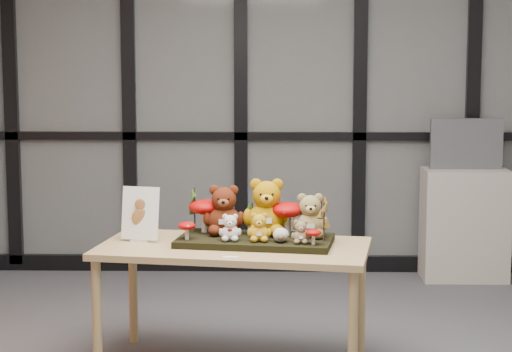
{
  "coord_description": "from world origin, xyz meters",
  "views": [
    {
      "loc": [
        -0.2,
        -4.55,
        1.7
      ],
      "look_at": [
        -0.29,
        0.24,
        1.05
      ],
      "focal_mm": 65.0,
      "sensor_mm": 36.0,
      "label": 1
    }
  ],
  "objects_px": {
    "diorama_tray": "(255,241)",
    "bear_beige_small": "(301,231)",
    "mushroom_back_left": "(205,214)",
    "cabinet": "(464,224)",
    "bear_pooh_yellow": "(267,204)",
    "plush_cream_hedgehog": "(281,234)",
    "sign_holder": "(140,216)",
    "mushroom_back_right": "(287,217)",
    "mushroom_front_left": "(187,230)",
    "display_table": "(234,258)",
    "bear_brown_medium": "(224,207)",
    "bear_white_bow": "(230,226)",
    "monitor": "(466,144)",
    "bear_small_yellow": "(259,226)",
    "bear_tan_back": "(310,213)"
  },
  "relations": [
    {
      "from": "cabinet",
      "to": "bear_pooh_yellow",
      "type": "bearing_deg",
      "value": -128.23
    },
    {
      "from": "bear_pooh_yellow",
      "to": "cabinet",
      "type": "bearing_deg",
      "value": 60.86
    },
    {
      "from": "bear_brown_medium",
      "to": "bear_small_yellow",
      "type": "bearing_deg",
      "value": -34.74
    },
    {
      "from": "mushroom_front_left",
      "to": "plush_cream_hedgehog",
      "type": "bearing_deg",
      "value": -7.14
    },
    {
      "from": "cabinet",
      "to": "monitor",
      "type": "relative_size",
      "value": 1.56
    },
    {
      "from": "diorama_tray",
      "to": "bear_brown_medium",
      "type": "distance_m",
      "value": 0.26
    },
    {
      "from": "mushroom_back_right",
      "to": "monitor",
      "type": "height_order",
      "value": "monitor"
    },
    {
      "from": "bear_pooh_yellow",
      "to": "mushroom_back_right",
      "type": "distance_m",
      "value": 0.13
    },
    {
      "from": "bear_pooh_yellow",
      "to": "mushroom_front_left",
      "type": "height_order",
      "value": "bear_pooh_yellow"
    },
    {
      "from": "mushroom_back_right",
      "to": "cabinet",
      "type": "relative_size",
      "value": 0.24
    },
    {
      "from": "display_table",
      "to": "plush_cream_hedgehog",
      "type": "xyz_separation_m",
      "value": [
        0.25,
        -0.08,
        0.14
      ]
    },
    {
      "from": "mushroom_front_left",
      "to": "mushroom_back_left",
      "type": "bearing_deg",
      "value": 67.55
    },
    {
      "from": "bear_beige_small",
      "to": "sign_holder",
      "type": "xyz_separation_m",
      "value": [
        -0.86,
        0.2,
        0.04
      ]
    },
    {
      "from": "bear_white_bow",
      "to": "sign_holder",
      "type": "relative_size",
      "value": 0.53
    },
    {
      "from": "bear_pooh_yellow",
      "to": "plush_cream_hedgehog",
      "type": "relative_size",
      "value": 4.07
    },
    {
      "from": "mushroom_front_left",
      "to": "display_table",
      "type": "bearing_deg",
      "value": 3.81
    },
    {
      "from": "diorama_tray",
      "to": "bear_beige_small",
      "type": "xyz_separation_m",
      "value": [
        0.24,
        -0.14,
        0.08
      ]
    },
    {
      "from": "monitor",
      "to": "display_table",
      "type": "bearing_deg",
      "value": -129.41
    },
    {
      "from": "display_table",
      "to": "mushroom_front_left",
      "type": "distance_m",
      "value": 0.29
    },
    {
      "from": "diorama_tray",
      "to": "sign_holder",
      "type": "height_order",
      "value": "sign_holder"
    },
    {
      "from": "bear_pooh_yellow",
      "to": "sign_holder",
      "type": "height_order",
      "value": "bear_pooh_yellow"
    },
    {
      "from": "plush_cream_hedgehog",
      "to": "diorama_tray",
      "type": "bearing_deg",
      "value": 149.12
    },
    {
      "from": "bear_white_bow",
      "to": "mushroom_back_left",
      "type": "height_order",
      "value": "mushroom_back_left"
    },
    {
      "from": "bear_small_yellow",
      "to": "bear_tan_back",
      "type": "bearing_deg",
      "value": 32.02
    },
    {
      "from": "display_table",
      "to": "bear_small_yellow",
      "type": "distance_m",
      "value": 0.24
    },
    {
      "from": "bear_pooh_yellow",
      "to": "bear_white_bow",
      "type": "distance_m",
      "value": 0.27
    },
    {
      "from": "bear_brown_medium",
      "to": "bear_beige_small",
      "type": "distance_m",
      "value": 0.48
    },
    {
      "from": "bear_brown_medium",
      "to": "bear_white_bow",
      "type": "bearing_deg",
      "value": -67.51
    },
    {
      "from": "diorama_tray",
      "to": "monitor",
      "type": "xyz_separation_m",
      "value": [
        1.52,
        1.95,
        0.33
      ]
    },
    {
      "from": "mushroom_back_left",
      "to": "monitor",
      "type": "height_order",
      "value": "monitor"
    },
    {
      "from": "diorama_tray",
      "to": "monitor",
      "type": "height_order",
      "value": "monitor"
    },
    {
      "from": "bear_brown_medium",
      "to": "mushroom_back_left",
      "type": "xyz_separation_m",
      "value": [
        -0.11,
        0.05,
        -0.05
      ]
    },
    {
      "from": "diorama_tray",
      "to": "sign_holder",
      "type": "bearing_deg",
      "value": -176.62
    },
    {
      "from": "sign_holder",
      "to": "mushroom_back_right",
      "type": "bearing_deg",
      "value": 13.34
    },
    {
      "from": "bear_white_bow",
      "to": "bear_beige_small",
      "type": "distance_m",
      "value": 0.38
    },
    {
      "from": "bear_beige_small",
      "to": "bear_brown_medium",
      "type": "bearing_deg",
      "value": 159.27
    },
    {
      "from": "diorama_tray",
      "to": "bear_white_bow",
      "type": "relative_size",
      "value": 5.23
    },
    {
      "from": "bear_tan_back",
      "to": "mushroom_back_right",
      "type": "distance_m",
      "value": 0.13
    },
    {
      "from": "mushroom_back_right",
      "to": "display_table",
      "type": "bearing_deg",
      "value": -161.01
    },
    {
      "from": "bear_small_yellow",
      "to": "bear_white_bow",
      "type": "distance_m",
      "value": 0.15
    },
    {
      "from": "sign_holder",
      "to": "plush_cream_hedgehog",
      "type": "bearing_deg",
      "value": 0.22
    },
    {
      "from": "bear_brown_medium",
      "to": "mushroom_back_right",
      "type": "relative_size",
      "value": 1.48
    },
    {
      "from": "mushroom_back_left",
      "to": "cabinet",
      "type": "relative_size",
      "value": 0.24
    },
    {
      "from": "display_table",
      "to": "mushroom_back_right",
      "type": "bearing_deg",
      "value": 28.08
    },
    {
      "from": "sign_holder",
      "to": "monitor",
      "type": "relative_size",
      "value": 0.56
    },
    {
      "from": "diorama_tray",
      "to": "bear_beige_small",
      "type": "bearing_deg",
      "value": -21.45
    },
    {
      "from": "bear_beige_small",
      "to": "cabinet",
      "type": "relative_size",
      "value": 0.16
    },
    {
      "from": "bear_pooh_yellow",
      "to": "bear_tan_back",
      "type": "xyz_separation_m",
      "value": [
        0.23,
        -0.06,
        -0.04
      ]
    },
    {
      "from": "bear_brown_medium",
      "to": "monitor",
      "type": "distance_m",
      "value": 2.52
    },
    {
      "from": "diorama_tray",
      "to": "bear_brown_medium",
      "type": "xyz_separation_m",
      "value": [
        -0.17,
        0.09,
        0.17
      ]
    }
  ]
}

